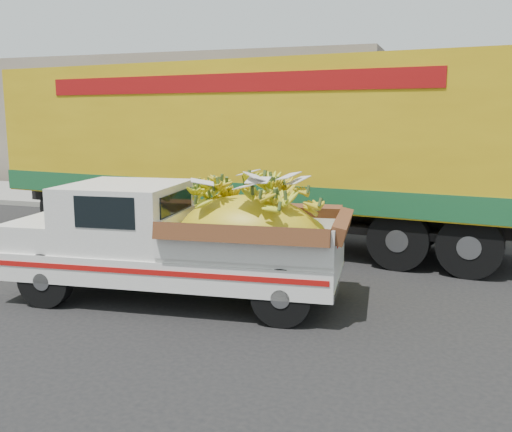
% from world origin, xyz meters
% --- Properties ---
extents(ground, '(100.00, 100.00, 0.00)m').
position_xyz_m(ground, '(0.00, 0.00, 0.00)').
color(ground, black).
rests_on(ground, ground).
extents(curb, '(60.00, 0.25, 0.15)m').
position_xyz_m(curb, '(0.00, 6.47, 0.07)').
color(curb, gray).
rests_on(curb, ground).
extents(sidewalk, '(60.00, 4.00, 0.14)m').
position_xyz_m(sidewalk, '(0.00, 8.57, 0.07)').
color(sidewalk, gray).
rests_on(sidewalk, ground).
extents(building_left, '(18.00, 6.00, 5.00)m').
position_xyz_m(building_left, '(-8.00, 14.47, 2.50)').
color(building_left, gray).
rests_on(building_left, ground).
extents(pickup_truck, '(5.10, 2.30, 1.73)m').
position_xyz_m(pickup_truck, '(-0.04, -0.14, 0.93)').
color(pickup_truck, black).
rests_on(pickup_truck, ground).
extents(semi_trailer, '(12.04, 3.95, 3.80)m').
position_xyz_m(semi_trailer, '(-0.70, 4.01, 2.12)').
color(semi_trailer, black).
rests_on(semi_trailer, ground).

